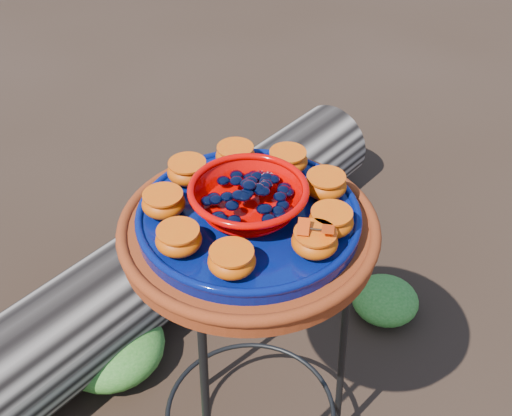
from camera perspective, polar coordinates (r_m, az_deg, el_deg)
plant_stand at (r=1.44m, az=-0.54°, el=-13.21°), size 0.44×0.44×0.70m
terracotta_saucer at (r=1.18m, az=-0.65°, el=-2.11°), size 0.47×0.47×0.04m
cobalt_plate at (r=1.15m, az=-0.66°, el=-0.91°), size 0.40×0.40×0.03m
red_bowl at (r=1.13m, az=-0.67°, el=0.70°), size 0.20×0.20×0.06m
glass_gems at (r=1.10m, az=-0.69°, el=2.37°), size 0.16×0.16×0.03m
orange_half_0 at (r=1.06m, az=5.23°, el=-3.01°), size 0.08×0.08×0.04m
orange_half_1 at (r=1.10m, az=6.68°, el=-1.20°), size 0.08×0.08×0.04m
orange_half_2 at (r=1.18m, az=6.20°, el=2.01°), size 0.08×0.08×0.04m
orange_half_3 at (r=1.24m, az=2.83°, el=4.20°), size 0.08×0.08×0.04m
orange_half_4 at (r=1.25m, az=-1.84°, el=4.65°), size 0.08×0.08×0.04m
orange_half_5 at (r=1.22m, az=-6.09°, el=3.25°), size 0.08×0.08×0.04m
orange_half_6 at (r=1.14m, az=-8.21°, el=0.41°), size 0.08×0.08×0.04m
orange_half_7 at (r=1.07m, az=-6.89°, el=-2.81°), size 0.08×0.08×0.04m
orange_half_8 at (r=1.02m, az=-2.16°, el=-4.73°), size 0.08×0.08×0.04m
butterfly at (r=1.04m, az=5.32°, el=-1.88°), size 0.08×0.08×0.01m
driftwood_log at (r=2.02m, az=-5.78°, el=-3.16°), size 1.60×0.75×0.29m
foliage_right at (r=2.01m, az=11.41°, el=-7.94°), size 0.20×0.20×0.10m
foliage_back at (r=1.87m, az=-12.77°, el=-11.78°), size 0.30×0.30×0.15m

